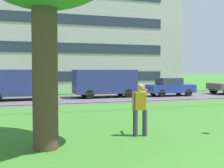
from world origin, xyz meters
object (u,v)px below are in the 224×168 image
at_px(person_thrower, 140,108).
at_px(panel_van_far_right, 105,82).
at_px(panel_van_far_left, 20,83).
at_px(apartment_building_background, 25,24).
at_px(car_blue_center, 170,87).

relative_size(person_thrower, panel_van_far_right, 0.34).
bearing_deg(panel_van_far_right, panel_van_far_left, -177.77).
bearing_deg(apartment_building_background, person_thrower, -82.37).
height_order(person_thrower, car_blue_center, person_thrower).
bearing_deg(apartment_building_background, panel_van_far_right, -66.74).
distance_m(panel_van_far_left, panel_van_far_right, 6.56).
height_order(panel_van_far_left, apartment_building_background, apartment_building_background).
relative_size(panel_van_far_left, apartment_building_background, 0.14).
xyz_separation_m(panel_van_far_left, panel_van_far_right, (6.56, 0.25, 0.00)).
xyz_separation_m(person_thrower, apartment_building_background, (-3.68, 27.46, 6.97)).
xyz_separation_m(panel_van_far_right, car_blue_center, (5.67, -0.47, -0.49)).
bearing_deg(person_thrower, panel_van_far_right, 79.41).
bearing_deg(panel_van_far_left, car_blue_center, -1.00).
distance_m(person_thrower, car_blue_center, 15.09).
height_order(panel_van_far_right, car_blue_center, panel_van_far_right).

